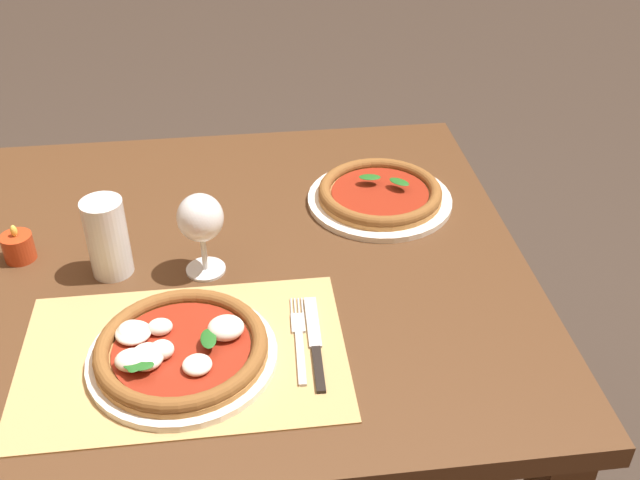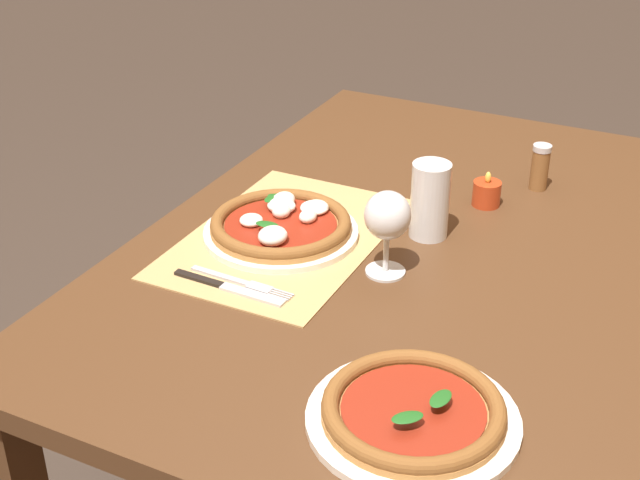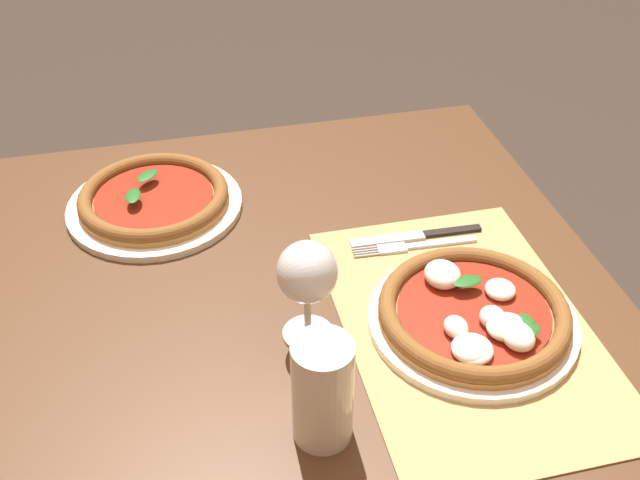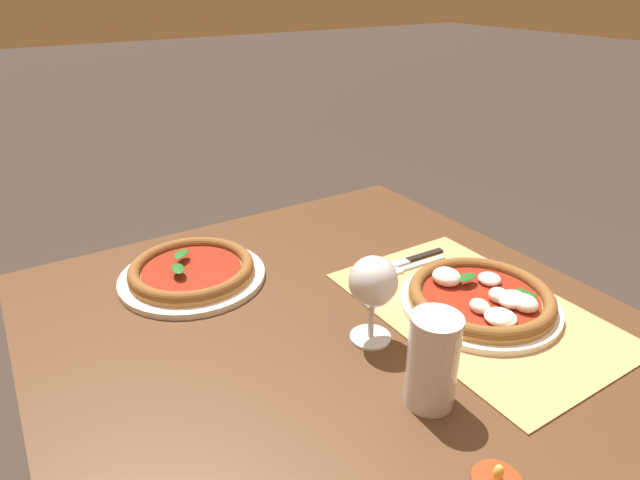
{
  "view_description": "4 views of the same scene",
  "coord_description": "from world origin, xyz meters",
  "px_view_note": "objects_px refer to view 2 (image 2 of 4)",
  "views": [
    {
      "loc": [
        0.2,
        -1.1,
        1.55
      ],
      "look_at": [
        0.33,
        -0.06,
        0.81
      ],
      "focal_mm": 42.0,
      "sensor_mm": 36.0,
      "label": 1
    },
    {
      "loc": [
        1.37,
        0.46,
        1.54
      ],
      "look_at": [
        0.23,
        -0.1,
        0.84
      ],
      "focal_mm": 50.0,
      "sensor_mm": 36.0,
      "label": 2
    },
    {
      "loc": [
        -0.58,
        0.12,
        1.47
      ],
      "look_at": [
        0.27,
        -0.08,
        0.79
      ],
      "focal_mm": 42.0,
      "sensor_mm": 36.0,
      "label": 3
    },
    {
      "loc": [
        -0.45,
        0.44,
        1.29
      ],
      "look_at": [
        0.36,
        -0.07,
        0.81
      ],
      "focal_mm": 30.0,
      "sensor_mm": 36.0,
      "label": 4
    }
  ],
  "objects_px": {
    "wine_glass": "(387,219)",
    "votive_candle": "(486,194)",
    "knife": "(229,288)",
    "pepper_shaker": "(540,167)",
    "pizza_far": "(413,412)",
    "fork": "(242,282)",
    "pizza_near": "(282,225)",
    "pint_glass": "(430,202)"
  },
  "relations": [
    {
      "from": "pint_glass",
      "to": "votive_candle",
      "type": "xyz_separation_m",
      "value": [
        -0.17,
        0.06,
        -0.05
      ]
    },
    {
      "from": "pint_glass",
      "to": "fork",
      "type": "distance_m",
      "value": 0.39
    },
    {
      "from": "pepper_shaker",
      "to": "pint_glass",
      "type": "bearing_deg",
      "value": -24.63
    },
    {
      "from": "pizza_near",
      "to": "pizza_far",
      "type": "height_order",
      "value": "pizza_near"
    },
    {
      "from": "wine_glass",
      "to": "fork",
      "type": "bearing_deg",
      "value": -54.18
    },
    {
      "from": "pizza_near",
      "to": "pepper_shaker",
      "type": "xyz_separation_m",
      "value": [
        -0.42,
        0.38,
        0.03
      ]
    },
    {
      "from": "fork",
      "to": "wine_glass",
      "type": "bearing_deg",
      "value": 125.82
    },
    {
      "from": "pizza_far",
      "to": "votive_candle",
      "type": "distance_m",
      "value": 0.69
    },
    {
      "from": "wine_glass",
      "to": "pint_glass",
      "type": "xyz_separation_m",
      "value": [
        -0.16,
        0.02,
        -0.04
      ]
    },
    {
      "from": "pizza_near",
      "to": "knife",
      "type": "distance_m",
      "value": 0.21
    },
    {
      "from": "pepper_shaker",
      "to": "pizza_far",
      "type": "bearing_deg",
      "value": 2.4
    },
    {
      "from": "wine_glass",
      "to": "votive_candle",
      "type": "relative_size",
      "value": 2.15
    },
    {
      "from": "wine_glass",
      "to": "knife",
      "type": "relative_size",
      "value": 0.72
    },
    {
      "from": "pizza_near",
      "to": "wine_glass",
      "type": "xyz_separation_m",
      "value": [
        0.04,
        0.22,
        0.08
      ]
    },
    {
      "from": "pizza_near",
      "to": "knife",
      "type": "height_order",
      "value": "pizza_near"
    },
    {
      "from": "pizza_near",
      "to": "votive_candle",
      "type": "distance_m",
      "value": 0.42
    },
    {
      "from": "pizza_near",
      "to": "pizza_far",
      "type": "distance_m",
      "value": 0.56
    },
    {
      "from": "pizza_far",
      "to": "fork",
      "type": "distance_m",
      "value": 0.44
    },
    {
      "from": "pint_glass",
      "to": "knife",
      "type": "distance_m",
      "value": 0.41
    },
    {
      "from": "fork",
      "to": "votive_candle",
      "type": "bearing_deg",
      "value": 149.67
    },
    {
      "from": "wine_glass",
      "to": "knife",
      "type": "height_order",
      "value": "wine_glass"
    },
    {
      "from": "pizza_far",
      "to": "fork",
      "type": "relative_size",
      "value": 1.45
    },
    {
      "from": "knife",
      "to": "pizza_near",
      "type": "bearing_deg",
      "value": -176.96
    },
    {
      "from": "wine_glass",
      "to": "votive_candle",
      "type": "bearing_deg",
      "value": 166.83
    },
    {
      "from": "wine_glass",
      "to": "fork",
      "type": "xyz_separation_m",
      "value": [
        0.15,
        -0.2,
        -0.1
      ]
    },
    {
      "from": "pizza_far",
      "to": "votive_candle",
      "type": "relative_size",
      "value": 4.04
    },
    {
      "from": "knife",
      "to": "pepper_shaker",
      "type": "relative_size",
      "value": 2.22
    },
    {
      "from": "knife",
      "to": "votive_candle",
      "type": "distance_m",
      "value": 0.58
    },
    {
      "from": "wine_glass",
      "to": "knife",
      "type": "bearing_deg",
      "value": -51.47
    },
    {
      "from": "pizza_near",
      "to": "knife",
      "type": "bearing_deg",
      "value": 3.04
    },
    {
      "from": "pizza_near",
      "to": "fork",
      "type": "relative_size",
      "value": 1.44
    },
    {
      "from": "wine_glass",
      "to": "pizza_far",
      "type": "bearing_deg",
      "value": 27.99
    },
    {
      "from": "fork",
      "to": "pizza_far",
      "type": "bearing_deg",
      "value": 62.41
    },
    {
      "from": "wine_glass",
      "to": "fork",
      "type": "height_order",
      "value": "wine_glass"
    },
    {
      "from": "fork",
      "to": "pint_glass",
      "type": "bearing_deg",
      "value": 144.41
    },
    {
      "from": "wine_glass",
      "to": "pint_glass",
      "type": "relative_size",
      "value": 1.07
    },
    {
      "from": "pizza_near",
      "to": "votive_candle",
      "type": "height_order",
      "value": "votive_candle"
    },
    {
      "from": "knife",
      "to": "pepper_shaker",
      "type": "height_order",
      "value": "pepper_shaker"
    },
    {
      "from": "pint_glass",
      "to": "pepper_shaker",
      "type": "xyz_separation_m",
      "value": [
        -0.29,
        0.13,
        -0.02
      ]
    },
    {
      "from": "pint_glass",
      "to": "votive_candle",
      "type": "distance_m",
      "value": 0.19
    },
    {
      "from": "pizza_far",
      "to": "knife",
      "type": "distance_m",
      "value": 0.44
    },
    {
      "from": "pizza_far",
      "to": "pizza_near",
      "type": "bearing_deg",
      "value": -133.27
    }
  ]
}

